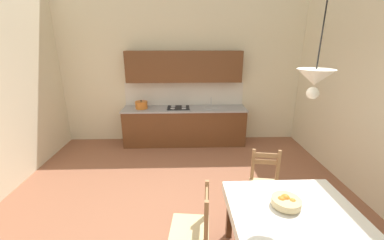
{
  "coord_description": "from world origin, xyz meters",
  "views": [
    {
      "loc": [
        0.05,
        -2.82,
        2.4
      ],
      "look_at": [
        0.18,
        1.23,
        1.07
      ],
      "focal_mm": 22.57,
      "sensor_mm": 36.0,
      "label": 1
    }
  ],
  "objects_px": {
    "dining_chair_kitchen_side": "(266,185)",
    "pendant_lamp": "(315,78)",
    "kitchen_cabinetry": "(184,109)",
    "fruit_bowl": "(286,202)",
    "dining_table": "(291,217)",
    "dining_chair_tv_side": "(194,228)"
  },
  "relations": [
    {
      "from": "dining_chair_kitchen_side",
      "to": "fruit_bowl",
      "type": "relative_size",
      "value": 3.1
    },
    {
      "from": "dining_chair_tv_side",
      "to": "dining_chair_kitchen_side",
      "type": "bearing_deg",
      "value": 36.92
    },
    {
      "from": "dining_table",
      "to": "dining_chair_kitchen_side",
      "type": "xyz_separation_m",
      "value": [
        0.03,
        0.87,
        -0.18
      ]
    },
    {
      "from": "dining_table",
      "to": "fruit_bowl",
      "type": "distance_m",
      "value": 0.2
    },
    {
      "from": "kitchen_cabinetry",
      "to": "dining_table",
      "type": "relative_size",
      "value": 2.21
    },
    {
      "from": "fruit_bowl",
      "to": "dining_chair_kitchen_side",
      "type": "bearing_deg",
      "value": 83.27
    },
    {
      "from": "dining_table",
      "to": "dining_chair_tv_side",
      "type": "bearing_deg",
      "value": 175.85
    },
    {
      "from": "kitchen_cabinetry",
      "to": "dining_chair_tv_side",
      "type": "height_order",
      "value": "kitchen_cabinetry"
    },
    {
      "from": "pendant_lamp",
      "to": "dining_table",
      "type": "bearing_deg",
      "value": 172.25
    },
    {
      "from": "kitchen_cabinetry",
      "to": "dining_chair_tv_side",
      "type": "relative_size",
      "value": 3.12
    },
    {
      "from": "dining_table",
      "to": "fruit_bowl",
      "type": "height_order",
      "value": "fruit_bowl"
    },
    {
      "from": "kitchen_cabinetry",
      "to": "fruit_bowl",
      "type": "height_order",
      "value": "kitchen_cabinetry"
    },
    {
      "from": "dining_chair_tv_side",
      "to": "pendant_lamp",
      "type": "bearing_deg",
      "value": -4.25
    },
    {
      "from": "dining_chair_kitchen_side",
      "to": "fruit_bowl",
      "type": "bearing_deg",
      "value": -96.73
    },
    {
      "from": "kitchen_cabinetry",
      "to": "pendant_lamp",
      "type": "bearing_deg",
      "value": -71.71
    },
    {
      "from": "dining_chair_kitchen_side",
      "to": "fruit_bowl",
      "type": "xyz_separation_m",
      "value": [
        -0.1,
        -0.87,
        0.37
      ]
    },
    {
      "from": "dining_chair_tv_side",
      "to": "fruit_bowl",
      "type": "xyz_separation_m",
      "value": [
        0.96,
        -0.07,
        0.37
      ]
    },
    {
      "from": "dining_chair_kitchen_side",
      "to": "pendant_lamp",
      "type": "height_order",
      "value": "pendant_lamp"
    },
    {
      "from": "dining_table",
      "to": "kitchen_cabinetry",
      "type": "bearing_deg",
      "value": 107.9
    },
    {
      "from": "kitchen_cabinetry",
      "to": "dining_chair_kitchen_side",
      "type": "height_order",
      "value": "kitchen_cabinetry"
    },
    {
      "from": "kitchen_cabinetry",
      "to": "dining_table",
      "type": "bearing_deg",
      "value": -72.1
    },
    {
      "from": "dining_chair_tv_side",
      "to": "dining_chair_kitchen_side",
      "type": "xyz_separation_m",
      "value": [
        1.06,
        0.8,
        0.0
      ]
    }
  ]
}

